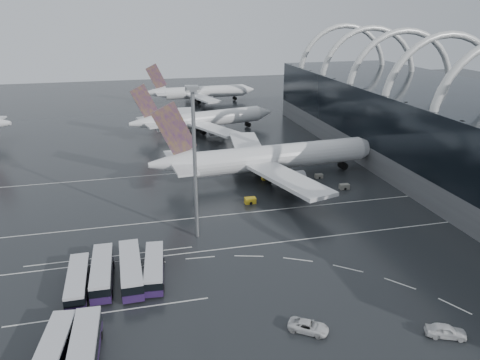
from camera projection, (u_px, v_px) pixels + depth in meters
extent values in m
plane|color=black|center=(246.00, 241.00, 85.52)|extent=(420.00, 420.00, 0.00)
cube|color=#585A5D|center=(466.00, 165.00, 116.61)|extent=(42.00, 160.00, 6.00)
cube|color=black|center=(473.00, 126.00, 113.13)|extent=(42.00, 160.00, 14.00)
torus|color=silver|center=(441.00, 101.00, 117.77)|extent=(33.80, 1.80, 33.80)
torus|color=silver|center=(400.00, 89.00, 135.06)|extent=(33.80, 1.80, 33.80)
torus|color=silver|center=(368.00, 79.00, 152.35)|extent=(33.80, 1.80, 33.80)
torus|color=silver|center=(342.00, 72.00, 169.65)|extent=(33.80, 1.80, 33.80)
cube|color=silver|center=(249.00, 246.00, 83.70)|extent=(120.00, 0.25, 0.01)
cube|color=silver|center=(232.00, 214.00, 96.44)|extent=(120.00, 0.25, 0.01)
cube|color=silver|center=(208.00, 171.00, 121.93)|extent=(120.00, 0.25, 0.01)
cube|color=silver|center=(110.00, 312.00, 65.57)|extent=(28.00, 0.25, 0.01)
cube|color=silver|center=(111.00, 256.00, 80.13)|extent=(28.00, 0.25, 0.01)
cylinder|color=silver|center=(281.00, 156.00, 115.81)|extent=(44.33, 9.42, 6.11)
cone|color=silver|center=(369.00, 147.00, 123.18)|extent=(6.76, 6.57, 6.11)
cone|color=silver|center=(171.00, 163.00, 107.46)|extent=(10.97, 6.89, 6.11)
cube|color=#3A1762|center=(174.00, 130.00, 105.05)|extent=(10.17, 1.40, 12.95)
cube|color=silver|center=(180.00, 162.00, 108.08)|extent=(6.16, 19.27, 0.53)
cube|color=silver|center=(286.00, 178.00, 103.07)|extent=(14.48, 27.35, 0.84)
cube|color=silver|center=(247.00, 146.00, 126.52)|extent=(10.82, 27.08, 0.84)
cylinder|color=slate|center=(292.00, 179.00, 107.94)|extent=(6.05, 4.01, 3.58)
cylinder|color=slate|center=(263.00, 156.00, 124.82)|extent=(6.05, 4.01, 3.58)
cube|color=black|center=(264.00, 174.00, 116.04)|extent=(13.11, 7.68, 2.32)
cylinder|color=silver|center=(209.00, 119.00, 158.33)|extent=(36.90, 13.19, 5.27)
cone|color=silver|center=(264.00, 113.00, 167.15)|extent=(6.48, 6.34, 5.27)
cone|color=silver|center=(143.00, 123.00, 148.44)|extent=(10.02, 7.14, 5.27)
cube|color=#3A1762|center=(144.00, 102.00, 146.48)|extent=(8.66, 2.45, 11.17)
cube|color=silver|center=(149.00, 122.00, 149.20)|extent=(7.58, 16.86, 0.45)
cube|color=silver|center=(213.00, 129.00, 147.48)|extent=(15.27, 23.30, 0.73)
cube|color=silver|center=(188.00, 115.00, 166.53)|extent=(6.63, 22.79, 0.73)
cylinder|color=slate|center=(217.00, 130.00, 151.85)|extent=(5.55, 4.11, 3.09)
cylinder|color=slate|center=(198.00, 120.00, 165.57)|extent=(5.55, 4.11, 3.09)
cube|color=black|center=(200.00, 130.00, 158.08)|extent=(11.92, 8.07, 2.00)
cylinder|color=silver|center=(205.00, 92.00, 207.93)|extent=(35.35, 7.69, 5.23)
cone|color=silver|center=(248.00, 90.00, 213.76)|extent=(5.77, 5.60, 5.23)
cone|color=silver|center=(155.00, 93.00, 201.26)|extent=(9.37, 5.85, 5.23)
cube|color=#3A1762|center=(156.00, 77.00, 199.20)|extent=(8.71, 1.15, 11.09)
cube|color=silver|center=(159.00, 92.00, 201.78)|extent=(5.19, 16.48, 0.45)
cube|color=silver|center=(203.00, 98.00, 197.02)|extent=(12.30, 23.42, 0.72)
cube|color=silver|center=(191.00, 90.00, 217.14)|extent=(9.38, 23.21, 0.72)
cylinder|color=slate|center=(207.00, 100.00, 201.18)|extent=(5.16, 3.41, 3.07)
cylinder|color=slate|center=(199.00, 94.00, 215.67)|extent=(5.16, 3.41, 3.07)
cube|color=black|center=(197.00, 100.00, 208.15)|extent=(11.20, 6.52, 1.98)
cube|color=#23133C|center=(78.00, 287.00, 69.97)|extent=(2.82, 12.58, 1.06)
cube|color=black|center=(77.00, 280.00, 69.57)|extent=(2.88, 12.32, 1.26)
cube|color=silver|center=(77.00, 275.00, 69.27)|extent=(2.82, 12.58, 0.44)
cylinder|color=black|center=(87.00, 303.00, 66.75)|extent=(0.34, 0.97, 0.97)
cylinder|color=black|center=(67.00, 306.00, 66.14)|extent=(0.34, 0.97, 0.97)
cylinder|color=black|center=(89.00, 274.00, 74.07)|extent=(0.34, 0.97, 0.97)
cylinder|color=black|center=(72.00, 276.00, 73.46)|extent=(0.34, 0.97, 0.97)
cube|color=#23133C|center=(103.00, 277.00, 72.36)|extent=(3.17, 13.33, 1.12)
cube|color=black|center=(102.00, 270.00, 71.94)|extent=(3.23, 13.07, 1.33)
cube|color=silver|center=(101.00, 265.00, 71.62)|extent=(3.17, 13.33, 0.46)
cylinder|color=black|center=(112.00, 293.00, 68.92)|extent=(0.37, 1.03, 1.02)
cylinder|color=black|center=(92.00, 296.00, 68.32)|extent=(0.37, 1.03, 1.02)
cylinder|color=black|center=(113.00, 264.00, 76.69)|extent=(0.37, 1.03, 1.02)
cylinder|color=black|center=(95.00, 266.00, 76.09)|extent=(0.37, 1.03, 1.02)
cube|color=#23133C|center=(131.00, 274.00, 73.07)|extent=(3.37, 14.01, 1.18)
cube|color=black|center=(131.00, 267.00, 72.62)|extent=(3.42, 13.74, 1.40)
cube|color=silver|center=(130.00, 262.00, 72.29)|extent=(3.37, 14.01, 0.48)
cylinder|color=black|center=(143.00, 291.00, 69.53)|extent=(0.40, 1.08, 1.07)
cylinder|color=black|center=(123.00, 294.00, 68.81)|extent=(0.40, 1.08, 1.07)
cylinder|color=black|center=(139.00, 261.00, 77.63)|extent=(0.40, 1.08, 1.07)
cylinder|color=black|center=(121.00, 263.00, 76.90)|extent=(0.40, 1.08, 1.07)
cube|color=#23133C|center=(155.00, 272.00, 73.79)|extent=(3.91, 12.62, 1.05)
cube|color=black|center=(154.00, 266.00, 73.39)|extent=(3.94, 12.38, 1.24)
cube|color=silver|center=(154.00, 261.00, 73.09)|extent=(3.91, 12.62, 0.43)
cylinder|color=black|center=(163.00, 288.00, 70.42)|extent=(0.42, 0.98, 0.96)
cylinder|color=black|center=(145.00, 289.00, 70.05)|extent=(0.42, 0.98, 0.96)
cylinder|color=black|center=(163.00, 261.00, 77.79)|extent=(0.42, 0.98, 0.96)
cylinder|color=black|center=(147.00, 262.00, 77.42)|extent=(0.42, 0.98, 0.96)
cube|color=#23133C|center=(54.00, 359.00, 55.51)|extent=(4.61, 13.19, 1.09)
cube|color=black|center=(52.00, 351.00, 55.09)|extent=(4.63, 12.95, 1.29)
cube|color=silver|center=(51.00, 345.00, 54.79)|extent=(4.61, 13.19, 0.45)
cylinder|color=black|center=(74.00, 338.00, 59.64)|extent=(0.48, 1.03, 0.99)
cylinder|color=black|center=(52.00, 340.00, 59.36)|extent=(0.48, 1.03, 0.99)
cube|color=#23133C|center=(85.00, 358.00, 55.58)|extent=(3.63, 13.82, 1.16)
cube|color=black|center=(84.00, 350.00, 55.14)|extent=(3.68, 13.55, 1.37)
cube|color=silver|center=(83.00, 343.00, 54.82)|extent=(3.63, 13.82, 0.47)
cylinder|color=black|center=(101.00, 336.00, 60.03)|extent=(0.41, 1.07, 1.05)
cylinder|color=black|center=(77.00, 339.00, 59.48)|extent=(0.41, 1.07, 1.05)
imported|color=silver|center=(308.00, 326.00, 61.42)|extent=(5.81, 5.03, 1.49)
imported|color=silver|center=(446.00, 331.00, 60.41)|extent=(5.52, 3.94, 1.75)
cylinder|color=gray|center=(195.00, 167.00, 82.55)|extent=(0.68, 0.68, 27.12)
cube|color=gray|center=(192.00, 89.00, 77.73)|extent=(2.13, 2.13, 0.77)
cube|color=silver|center=(192.00, 90.00, 77.83)|extent=(1.94, 1.94, 0.39)
cube|color=slate|center=(319.00, 176.00, 116.68)|extent=(1.91, 1.13, 1.04)
cube|color=#B99718|center=(250.00, 200.00, 101.59)|extent=(2.41, 1.42, 1.31)
cube|color=slate|center=(344.00, 187.00, 109.57)|extent=(2.21, 1.31, 1.21)
cube|color=#B99718|center=(266.00, 177.00, 115.52)|extent=(2.07, 1.22, 1.13)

